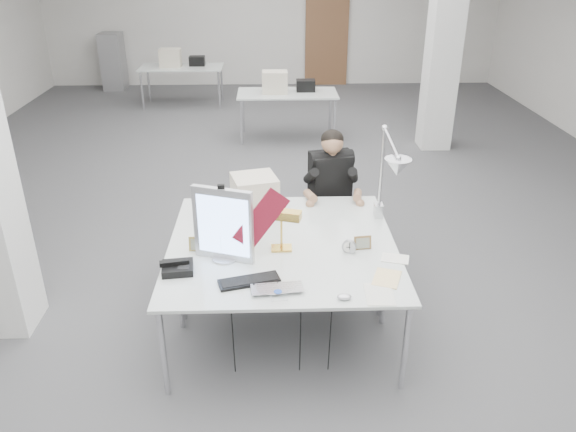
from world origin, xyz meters
name	(u,v)px	position (x,y,z in m)	size (l,w,h in m)	color
room_shell	(280,69)	(0.04, 0.13, 1.69)	(10.04, 14.04, 3.24)	#474749
desk_main	(284,274)	(0.00, -2.50, 0.74)	(1.80, 0.90, 0.03)	silver
desk_second	(281,220)	(0.00, -1.60, 0.74)	(1.80, 0.90, 0.03)	silver
bg_desk_a	(287,93)	(0.20, 3.00, 0.74)	(1.60, 0.80, 0.03)	silver
bg_desk_b	(182,67)	(-1.80, 5.20, 0.74)	(1.60, 0.80, 0.03)	silver
filing_cabinet	(113,61)	(-3.50, 6.65, 0.60)	(0.45, 0.55, 1.20)	gray
office_chair	(329,212)	(0.50, -0.90, 0.47)	(0.46, 0.46, 0.94)	black
seated_person	(331,174)	(0.50, -0.95, 0.90)	(0.47, 0.59, 0.89)	black
monitor	(223,225)	(-0.44, -2.28, 1.04)	(0.46, 0.05, 0.58)	silver
pennant	(261,219)	(-0.16, -2.32, 1.10)	(0.46, 0.01, 0.19)	maroon
keyboard	(249,281)	(-0.25, -2.62, 0.77)	(0.43, 0.14, 0.02)	black
laptop	(278,294)	(-0.05, -2.79, 0.77)	(0.36, 0.23, 0.03)	#A3A2A7
mouse	(344,297)	(0.40, -2.85, 0.77)	(0.10, 0.06, 0.04)	silver
bankers_lamp	(281,231)	(-0.01, -2.15, 0.91)	(0.28, 0.11, 0.32)	gold
desk_phone	(178,268)	(-0.77, -2.46, 0.78)	(0.22, 0.20, 0.06)	black
picture_frame_left	(198,244)	(-0.65, -2.15, 0.81)	(0.14, 0.01, 0.11)	#AD954A
picture_frame_right	(363,243)	(0.63, -2.16, 0.81)	(0.14, 0.01, 0.11)	olive
desk_clock	(349,247)	(0.51, -2.22, 0.81)	(0.11, 0.11, 0.03)	#A9A9AE
paper_stack_a	(379,294)	(0.64, -2.80, 0.76)	(0.19, 0.28, 0.01)	silver
paper_stack_b	(387,278)	(0.73, -2.60, 0.76)	(0.18, 0.25, 0.01)	#FFDC98
paper_stack_c	(395,259)	(0.85, -2.33, 0.76)	(0.20, 0.14, 0.01)	white
beige_monitor	(255,195)	(-0.23, -1.49, 0.93)	(0.37, 0.35, 0.35)	beige
architect_lamp	(388,177)	(0.85, -1.84, 1.22)	(0.25, 0.73, 0.94)	silver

